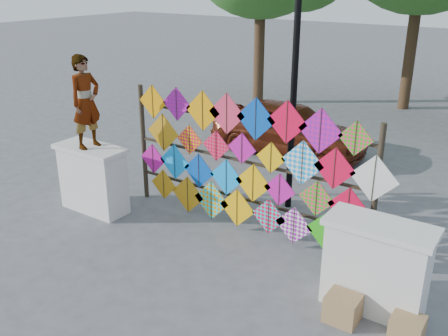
{
  "coord_description": "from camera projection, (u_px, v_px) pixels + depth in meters",
  "views": [
    {
      "loc": [
        4.2,
        -6.0,
        4.24
      ],
      "look_at": [
        -0.26,
        0.6,
        1.13
      ],
      "focal_mm": 40.0,
      "sensor_mm": 36.0,
      "label": 1
    }
  ],
  "objects": [
    {
      "name": "ground",
      "position": [
        217.0,
        245.0,
        8.36
      ],
      "size": [
        80.0,
        80.0,
        0.0
      ],
      "primitive_type": "plane",
      "color": "slate",
      "rests_on": "ground"
    },
    {
      "name": "parapet_left",
      "position": [
        93.0,
        178.0,
        9.38
      ],
      "size": [
        1.4,
        0.65,
        1.28
      ],
      "color": "silver",
      "rests_on": "ground"
    },
    {
      "name": "lamppost",
      "position": [
        295.0,
        68.0,
        8.77
      ],
      "size": [
        0.28,
        0.28,
        4.46
      ],
      "color": "black",
      "rests_on": "ground"
    },
    {
      "name": "kite_rack",
      "position": [
        245.0,
        165.0,
        8.43
      ],
      "size": [
        4.99,
        0.24,
        2.44
      ],
      "color": "#2C2418",
      "rests_on": "ground"
    },
    {
      "name": "sedan",
      "position": [
        288.0,
        128.0,
        12.4
      ],
      "size": [
        3.93,
        1.63,
        1.33
      ],
      "primitive_type": "imported",
      "rotation": [
        0.0,
        0.0,
        1.58
      ],
      "color": "#59200F",
      "rests_on": "ground"
    },
    {
      "name": "cardboard_box_near",
      "position": [
        343.0,
        308.0,
        6.48
      ],
      "size": [
        0.42,
        0.37,
        0.37
      ],
      "primitive_type": "cube",
      "color": "#9A6A4A",
      "rests_on": "ground"
    },
    {
      "name": "cardboard_box_far",
      "position": [
        407.0,
        329.0,
        6.14
      ],
      "size": [
        0.39,
        0.36,
        0.33
      ],
      "primitive_type": "cube",
      "color": "#9A6A4A",
      "rests_on": "ground"
    },
    {
      "name": "vendor_woman",
      "position": [
        86.0,
        102.0,
        8.84
      ],
      "size": [
        0.42,
        0.62,
        1.67
      ],
      "primitive_type": "imported",
      "rotation": [
        0.0,
        0.0,
        1.53
      ],
      "color": "#99999E",
      "rests_on": "parapet_left"
    },
    {
      "name": "parapet_right",
      "position": [
        376.0,
        266.0,
        6.56
      ],
      "size": [
        1.4,
        0.65,
        1.28
      ],
      "color": "silver",
      "rests_on": "ground"
    }
  ]
}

